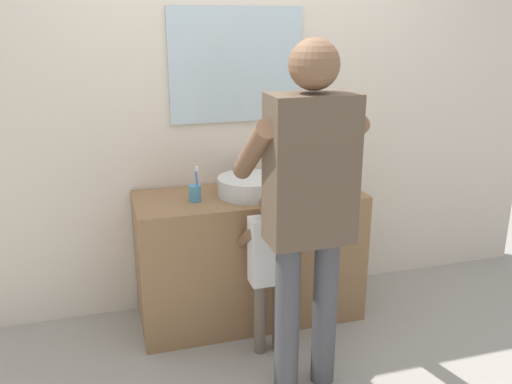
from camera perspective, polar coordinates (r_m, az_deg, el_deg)
The scene contains 9 objects.
ground_plane at distance 3.33m, azimuth 0.75°, elevation -15.24°, with size 14.00×14.00×0.00m, color #9E998E.
back_wall at distance 3.42m, azimuth -2.25°, elevation 9.99°, with size 4.40×0.10×2.70m.
vanity_cabinet at distance 3.39m, azimuth -0.72°, elevation -6.77°, with size 1.36×0.54×0.82m, color olive.
sink_basin at distance 3.20m, azimuth -0.66°, elevation 0.66°, with size 0.38×0.38×0.11m.
faucet at distance 3.41m, azimuth -1.70°, elevation 2.14°, with size 0.18×0.14×0.18m.
toothbrush_cup at distance 3.12m, azimuth -6.44°, elevation -0.07°, with size 0.07×0.07×0.21m.
soap_bottle at distance 3.37m, azimuth 4.24°, elevation 1.65°, with size 0.06×0.06×0.16m.
child_toddler at distance 2.97m, azimuth 1.37°, elevation -7.12°, with size 0.29×0.29×0.94m.
adult_parent at distance 2.54m, azimuth 5.57°, elevation 0.05°, with size 0.54×0.57×1.74m.
Camera 1 is at (-0.83, -2.67, 1.82)m, focal length 37.97 mm.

